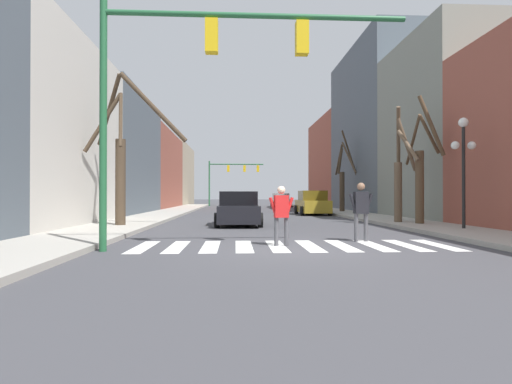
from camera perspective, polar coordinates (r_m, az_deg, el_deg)
ground_plane at (r=10.33m, az=5.93°, el=-8.19°), size 240.00×240.00×0.00m
sidewalk_left at (r=11.34m, az=-29.14°, el=-7.06°), size 2.87×90.00×0.15m
building_row_left at (r=33.64m, az=-19.29°, el=4.70°), size 6.00×58.91×11.26m
building_row_right at (r=32.26m, az=20.08°, el=6.75°), size 6.00×47.38×13.59m
crosswalk_stripes at (r=11.04m, az=5.34°, el=-7.67°), size 8.55×2.60×0.01m
traffic_signal_near at (r=10.62m, az=-8.66°, el=17.45°), size 7.74×0.28×6.34m
traffic_signal_far at (r=51.19m, az=-3.71°, el=2.79°), size 7.00×0.28×5.75m
street_lamp_right_corner at (r=16.93m, az=27.52°, el=5.38°), size 0.95×0.36×4.15m
car_driving_away_lane at (r=28.69m, az=8.05°, el=-1.64°), size 2.13×4.26×1.71m
car_parked_left_far at (r=47.79m, az=3.55°, el=-1.21°), size 2.20×4.38×1.60m
car_parked_left_mid at (r=18.43m, az=-2.53°, el=-2.50°), size 2.08×4.19×1.56m
pedestrian_on_right_sidewalk at (r=10.96m, az=3.63°, el=-2.65°), size 0.71×0.26×1.64m
pedestrian_waiting_at_curb at (r=12.40m, az=14.77°, el=-2.04°), size 0.76×0.27×1.77m
street_tree_right_far at (r=31.70m, az=12.32°, el=1.93°), size 1.60×4.15×6.30m
street_tree_left_near at (r=17.73m, az=-18.51°, el=5.03°), size 4.33×2.43×6.42m
street_tree_left_mid at (r=19.82m, az=19.91°, el=2.79°), size 1.16×2.93×5.42m
street_tree_right_near at (r=19.11m, az=22.56°, el=2.84°), size 1.41×2.02×5.65m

